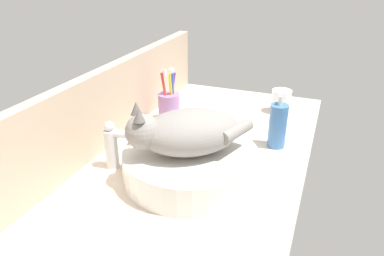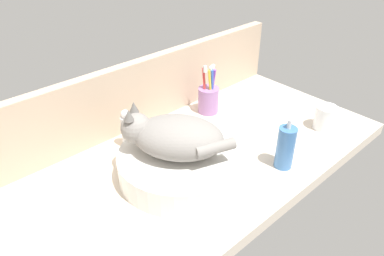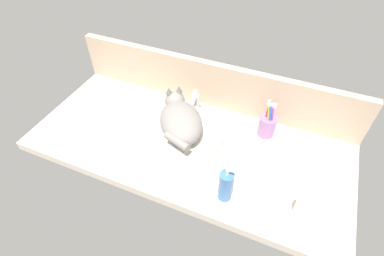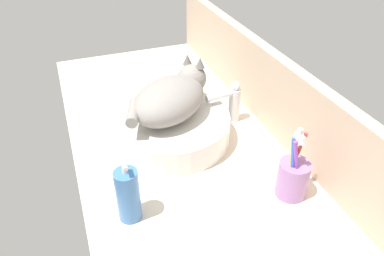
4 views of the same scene
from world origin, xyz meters
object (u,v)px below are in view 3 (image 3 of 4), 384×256
(toothbrush_cup, at_px, (267,125))
(water_glass, at_px, (304,210))
(soap_dispenser, at_px, (226,186))
(sink_basin, at_px, (182,138))
(cat, at_px, (180,119))
(faucet, at_px, (195,102))

(toothbrush_cup, relative_size, water_glass, 2.22)
(soap_dispenser, height_order, toothbrush_cup, toothbrush_cup)
(sink_basin, distance_m, cat, 0.10)
(sink_basin, xyz_separation_m, soap_dispenser, (0.26, -0.18, 0.03))
(water_glass, bearing_deg, toothbrush_cup, 121.30)
(cat, bearing_deg, faucet, 94.83)
(toothbrush_cup, bearing_deg, sink_basin, -147.34)
(soap_dispenser, bearing_deg, toothbrush_cup, 80.41)
(soap_dispenser, relative_size, water_glass, 1.99)
(water_glass, bearing_deg, sink_basin, 164.72)
(faucet, bearing_deg, cat, -85.17)
(toothbrush_cup, distance_m, water_glass, 0.41)
(faucet, distance_m, toothbrush_cup, 0.35)
(sink_basin, distance_m, faucet, 0.21)
(sink_basin, xyz_separation_m, toothbrush_cup, (0.32, 0.21, 0.01))
(cat, xyz_separation_m, toothbrush_cup, (0.33, 0.20, -0.08))
(faucet, bearing_deg, toothbrush_cup, -0.30)
(sink_basin, height_order, water_glass, water_glass)
(cat, distance_m, faucet, 0.21)
(cat, distance_m, water_glass, 0.58)
(cat, xyz_separation_m, faucet, (-0.02, 0.20, -0.06))
(cat, relative_size, soap_dispenser, 1.80)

